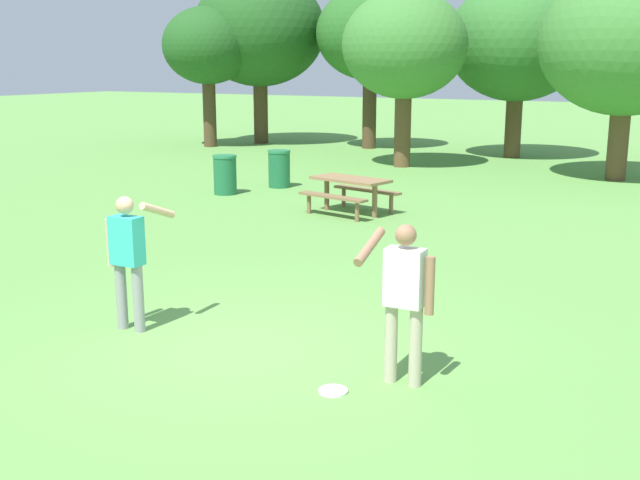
% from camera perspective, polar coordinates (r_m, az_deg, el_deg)
% --- Properties ---
extents(ground_plane, '(120.00, 120.00, 0.00)m').
position_cam_1_polar(ground_plane, '(8.89, -6.06, -7.94)').
color(ground_plane, '#609947').
extents(person_thrower, '(0.61, 0.69, 1.64)m').
position_cam_1_polar(person_thrower, '(7.63, 6.21, -3.86)').
color(person_thrower, '#B7AD93').
rests_on(person_thrower, ground).
extents(person_catcher, '(0.61, 0.69, 1.64)m').
position_cam_1_polar(person_catcher, '(9.43, -13.98, -0.91)').
color(person_catcher, gray).
rests_on(person_catcher, ground).
extents(frisbee, '(0.29, 0.29, 0.03)m').
position_cam_1_polar(frisbee, '(7.73, 0.98, -11.07)').
color(frisbee, white).
rests_on(frisbee, ground).
extents(picnic_table_near, '(1.97, 1.76, 0.77)m').
position_cam_1_polar(picnic_table_near, '(16.50, 2.24, 3.88)').
color(picnic_table_near, olive).
rests_on(picnic_table_near, ground).
extents(trash_can_beside_table, '(0.59, 0.59, 0.96)m').
position_cam_1_polar(trash_can_beside_table, '(20.09, -3.03, 5.27)').
color(trash_can_beside_table, '#1E663D').
rests_on(trash_can_beside_table, ground).
extents(trash_can_further_along, '(0.59, 0.59, 0.96)m').
position_cam_1_polar(trash_can_further_along, '(19.13, -7.02, 4.81)').
color(trash_can_further_along, '#1E663D').
rests_on(trash_can_further_along, ground).
extents(tree_tall_left, '(3.39, 3.39, 5.24)m').
position_cam_1_polar(tree_tall_left, '(30.22, -8.30, 13.93)').
color(tree_tall_left, '#4C3823').
rests_on(tree_tall_left, ground).
extents(tree_broad_center, '(5.14, 5.14, 6.61)m').
position_cam_1_polar(tree_broad_center, '(31.31, -4.50, 15.18)').
color(tree_broad_center, '#4C3823').
rests_on(tree_broad_center, ground).
extents(tree_far_right, '(4.01, 4.01, 5.93)m').
position_cam_1_polar(tree_far_right, '(29.40, 3.75, 14.92)').
color(tree_far_right, '#4C3823').
rests_on(tree_far_right, ground).
extents(tree_slender_mid, '(3.80, 3.80, 5.30)m').
position_cam_1_polar(tree_slender_mid, '(24.12, 6.26, 14.05)').
color(tree_slender_mid, brown).
rests_on(tree_slender_mid, ground).
extents(tree_back_left, '(4.69, 4.69, 5.88)m').
position_cam_1_polar(tree_back_left, '(27.22, 14.40, 14.03)').
color(tree_back_left, brown).
rests_on(tree_back_left, ground).
extents(tree_back_right, '(4.61, 4.61, 5.68)m').
position_cam_1_polar(tree_back_right, '(22.66, 21.70, 13.41)').
color(tree_back_right, brown).
rests_on(tree_back_right, ground).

